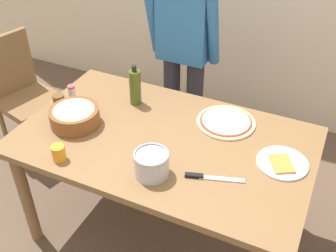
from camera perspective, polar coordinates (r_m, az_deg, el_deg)
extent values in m
plane|color=brown|center=(2.76, -0.45, -14.17)|extent=(8.00, 8.00, 0.00)
cube|color=brown|center=(2.24, -0.54, -2.13)|extent=(1.60, 0.96, 0.04)
cylinder|color=brown|center=(2.59, -19.22, -9.36)|extent=(0.07, 0.07, 0.72)
cylinder|color=brown|center=(3.04, -9.54, 0.21)|extent=(0.07, 0.07, 0.72)
cylinder|color=brown|center=(2.66, 17.69, -7.64)|extent=(0.07, 0.07, 0.72)
cylinder|color=#2D2D38|center=(3.08, 0.52, 2.83)|extent=(0.12, 0.12, 0.85)
cylinder|color=#2D2D38|center=(3.03, 3.62, 2.02)|extent=(0.12, 0.12, 0.85)
cube|color=#2D6BAD|center=(2.72, 2.39, 14.70)|extent=(0.34, 0.20, 0.55)
cylinder|color=#2D6BAD|center=(2.76, -2.19, 15.04)|extent=(0.07, 0.21, 0.55)
cylinder|color=#2D6BAD|center=(2.61, 6.31, 13.52)|extent=(0.07, 0.21, 0.55)
cube|color=brown|center=(3.21, -18.75, 3.22)|extent=(0.49, 0.49, 0.05)
cube|color=brown|center=(3.23, -21.44, 8.00)|extent=(0.13, 0.38, 0.45)
cylinder|color=brown|center=(3.16, -18.59, -2.96)|extent=(0.04, 0.04, 0.45)
cylinder|color=brown|center=(3.30, -13.86, -0.11)|extent=(0.04, 0.04, 0.45)
cylinder|color=brown|center=(3.41, -21.85, -0.57)|extent=(0.04, 0.04, 0.45)
cylinder|color=brown|center=(3.54, -17.33, 1.99)|extent=(0.04, 0.04, 0.45)
cylinder|color=beige|center=(2.36, 8.08, 0.53)|extent=(0.34, 0.34, 0.01)
cylinder|color=#B22D1E|center=(2.35, 8.10, 0.68)|extent=(0.30, 0.30, 0.00)
cylinder|color=beige|center=(2.35, 8.11, 0.76)|extent=(0.28, 0.28, 0.00)
cylinder|color=white|center=(2.14, 15.66, -4.99)|extent=(0.26, 0.26, 0.01)
cube|color=#CC8438|center=(2.12, 15.59, -5.08)|extent=(0.16, 0.17, 0.01)
cylinder|color=brown|center=(2.36, -12.88, 1.27)|extent=(0.28, 0.28, 0.10)
ellipsoid|color=beige|center=(2.34, -13.01, 2.06)|extent=(0.25, 0.25, 0.05)
cylinder|color=#47561E|center=(2.46, -4.61, 5.39)|extent=(0.07, 0.07, 0.22)
cylinder|color=black|center=(2.39, -4.75, 8.00)|extent=(0.03, 0.03, 0.04)
cylinder|color=#B7B7BC|center=(1.98, -2.31, -5.39)|extent=(0.17, 0.17, 0.12)
torus|color=#A5A5AD|center=(1.93, -2.36, -3.99)|extent=(0.17, 0.17, 0.01)
cylinder|color=orange|center=(2.14, -15.01, -3.65)|extent=(0.07, 0.07, 0.08)
cylinder|color=brown|center=(2.53, -14.96, 3.36)|extent=(0.07, 0.07, 0.08)
cylinder|color=white|center=(2.58, -13.22, 4.34)|extent=(0.04, 0.04, 0.09)
cylinder|color=#D84C66|center=(2.55, -13.38, 5.35)|extent=(0.04, 0.04, 0.02)
cube|color=silver|center=(2.00, 7.54, -7.33)|extent=(0.22, 0.09, 0.01)
cube|color=black|center=(2.00, 3.66, -6.92)|extent=(0.09, 0.05, 0.02)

